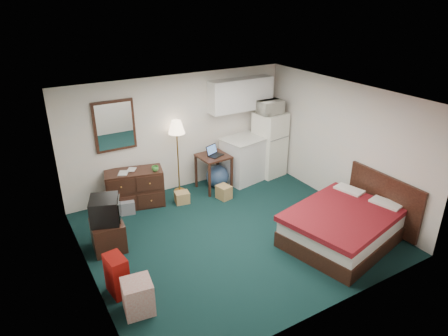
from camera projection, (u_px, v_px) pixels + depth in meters
floor at (234, 233)px, 7.25m from camera, size 5.00×4.50×0.01m
ceiling at (235, 98)px, 6.23m from camera, size 5.00×4.50×0.01m
walls at (234, 171)px, 6.74m from camera, size 5.01×4.51×2.50m
mirror at (114, 126)px, 7.70m from camera, size 0.80×0.06×1.00m
upper_cabinets at (241, 94)px, 8.76m from camera, size 1.50×0.35×0.70m
headboard at (383, 201)px, 7.24m from camera, size 0.06×1.56×1.00m
dresser at (135, 188)px, 8.06m from camera, size 1.21×0.77×0.77m
floor_lamp at (178, 157)px, 8.47m from camera, size 0.42×0.42×1.61m
desk at (214, 172)px, 8.74m from camera, size 0.66×0.66×0.79m
exercise_ball at (217, 176)px, 8.89m from camera, size 0.56×0.56×0.50m
kitchen_counter at (244, 160)px, 9.12m from camera, size 1.02×0.84×0.99m
fridge at (269, 144)px, 9.32m from camera, size 0.71×0.71×1.51m
bed at (342, 227)px, 6.88m from camera, size 2.17×1.86×0.60m
tv_stand at (108, 235)px, 6.73m from camera, size 0.56×0.60×0.51m
suitcase at (117, 275)px, 5.71m from camera, size 0.28×0.41×0.62m
retail_box at (138, 297)px, 5.40m from camera, size 0.44×0.44×0.49m
file_bin at (125, 207)px, 7.88m from camera, size 0.44×0.37×0.27m
cardboard_box_a at (182, 197)px, 8.26m from camera, size 0.32×0.29×0.24m
cardboard_box_b at (224, 192)px, 8.42m from camera, size 0.30×0.33×0.29m
laptop at (216, 151)px, 8.51m from camera, size 0.39×0.36×0.22m
crt_tv at (105, 210)px, 6.57m from camera, size 0.61×0.63×0.43m
microwave at (270, 106)px, 8.86m from camera, size 0.56×0.33×0.37m
book_a at (118, 168)px, 7.74m from camera, size 0.17×0.10×0.24m
book_b at (127, 165)px, 7.90m from camera, size 0.14×0.10×0.21m
mug at (155, 168)px, 7.87m from camera, size 0.17×0.15×0.14m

